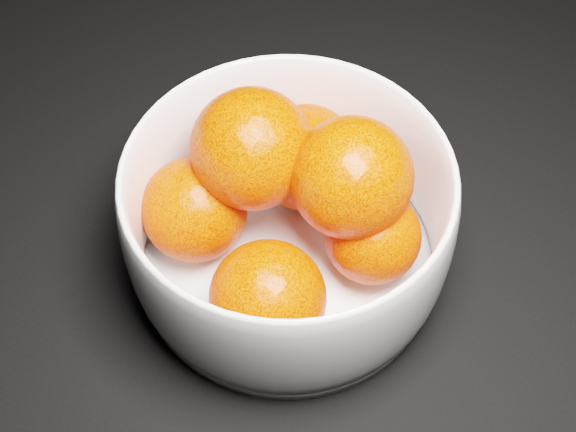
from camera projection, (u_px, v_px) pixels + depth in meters
name	position (u px, v px, depth m)	size (l,w,h in m)	color
ground	(206.00, 37.00, 0.71)	(3.00, 3.00, 0.00)	black
bowl	(288.00, 221.00, 0.52)	(0.22, 0.22, 0.10)	white
orange_pile	(287.00, 198.00, 0.52)	(0.17, 0.18, 0.12)	red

